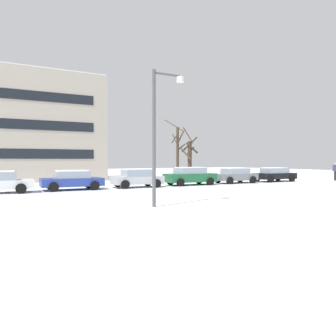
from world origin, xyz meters
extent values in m
plane|color=white|center=(0.00, 0.00, 0.00)|extent=(120.00, 120.00, 0.00)
cube|color=silver|center=(0.00, 3.05, 0.00)|extent=(80.00, 8.11, 0.00)
cylinder|color=#4C4F54|center=(4.19, -2.11, 3.05)|extent=(0.16, 0.16, 6.10)
cylinder|color=#4C4F54|center=(4.86, -2.11, 5.95)|extent=(1.34, 0.10, 0.10)
cylinder|color=silver|center=(5.53, -2.11, 5.80)|extent=(0.36, 0.36, 0.25)
cylinder|color=black|center=(-0.45, 8.74, 0.32)|extent=(0.65, 0.25, 0.64)
cylinder|color=black|center=(-0.53, 6.94, 0.32)|extent=(0.65, 0.25, 0.64)
cube|color=#283D93|center=(2.84, 8.13, 0.55)|extent=(4.23, 2.03, 0.56)
cube|color=#8C99A8|center=(2.84, 8.13, 1.07)|extent=(2.35, 1.81, 0.47)
cube|color=white|center=(2.84, 8.13, 1.33)|extent=(2.14, 1.67, 0.06)
cylinder|color=black|center=(4.23, 9.03, 0.32)|extent=(0.65, 0.25, 0.64)
cylinder|color=black|center=(4.16, 7.12, 0.32)|extent=(0.65, 0.25, 0.64)
cylinder|color=black|center=(1.53, 9.13, 0.32)|extent=(0.65, 0.25, 0.64)
cylinder|color=black|center=(1.46, 7.23, 0.32)|extent=(0.65, 0.25, 0.64)
cube|color=silver|center=(7.66, 7.92, 0.56)|extent=(3.89, 1.88, 0.57)
cube|color=#8C99A8|center=(7.66, 7.92, 1.10)|extent=(2.17, 1.67, 0.51)
cube|color=white|center=(7.66, 7.92, 1.39)|extent=(1.97, 1.54, 0.06)
cylinder|color=black|center=(8.94, 8.75, 0.32)|extent=(0.65, 0.25, 0.64)
cylinder|color=black|center=(8.86, 6.99, 0.32)|extent=(0.65, 0.25, 0.64)
cylinder|color=black|center=(6.45, 8.85, 0.32)|extent=(0.65, 0.25, 0.64)
cylinder|color=black|center=(6.38, 7.09, 0.32)|extent=(0.65, 0.25, 0.64)
cube|color=#1E6038|center=(12.47, 7.97, 0.62)|extent=(4.36, 1.91, 0.69)
cube|color=#8C99A8|center=(12.47, 7.97, 1.20)|extent=(2.43, 1.69, 0.47)
cube|color=white|center=(12.47, 7.97, 1.46)|extent=(2.21, 1.56, 0.06)
cylinder|color=black|center=(13.90, 8.80, 0.32)|extent=(0.65, 0.25, 0.64)
cylinder|color=black|center=(13.83, 7.03, 0.32)|extent=(0.65, 0.25, 0.64)
cylinder|color=black|center=(11.11, 8.92, 0.32)|extent=(0.65, 0.25, 0.64)
cylinder|color=black|center=(11.04, 7.14, 0.32)|extent=(0.65, 0.25, 0.64)
cube|color=slate|center=(17.28, 8.01, 0.56)|extent=(3.94, 1.92, 0.58)
cube|color=#8C99A8|center=(17.28, 8.01, 1.09)|extent=(2.19, 1.70, 0.48)
cube|color=white|center=(17.28, 8.01, 1.36)|extent=(1.99, 1.57, 0.06)
cylinder|color=black|center=(18.58, 8.86, 0.32)|extent=(0.65, 0.25, 0.64)
cylinder|color=black|center=(18.50, 7.06, 0.32)|extent=(0.65, 0.25, 0.64)
cylinder|color=black|center=(16.06, 8.96, 0.32)|extent=(0.65, 0.25, 0.64)
cylinder|color=black|center=(15.99, 7.16, 0.32)|extent=(0.65, 0.25, 0.64)
cube|color=black|center=(22.10, 7.94, 0.55)|extent=(4.20, 1.96, 0.55)
cube|color=#8C99A8|center=(22.10, 7.94, 1.06)|extent=(2.34, 1.74, 0.47)
cube|color=white|center=(22.10, 7.94, 1.33)|extent=(2.12, 1.61, 0.06)
cylinder|color=black|center=(23.48, 8.80, 0.32)|extent=(0.65, 0.25, 0.64)
cylinder|color=black|center=(23.40, 6.97, 0.32)|extent=(0.65, 0.25, 0.64)
cylinder|color=black|center=(20.79, 8.91, 0.32)|extent=(0.65, 0.25, 0.64)
cylinder|color=black|center=(20.72, 7.08, 0.32)|extent=(0.65, 0.25, 0.64)
cylinder|color=black|center=(28.66, 6.06, 0.46)|extent=(0.14, 0.14, 0.92)
cylinder|color=black|center=(28.85, 6.27, 0.46)|extent=(0.14, 0.14, 0.92)
cube|color=#2D3856|center=(28.75, 6.17, 1.24)|extent=(0.33, 0.43, 0.64)
sphere|color=tan|center=(28.75, 6.17, 1.68)|extent=(0.22, 0.22, 0.22)
cylinder|color=#423326|center=(14.43, 11.16, 1.92)|extent=(0.39, 0.39, 3.84)
cylinder|color=#423326|center=(14.80, 11.79, 3.59)|extent=(1.41, 0.92, 1.51)
cylinder|color=#423326|center=(14.33, 10.62, 3.20)|extent=(1.23, 0.40, 1.03)
cylinder|color=#423326|center=(13.87, 10.95, 2.66)|extent=(0.58, 1.25, 1.18)
cylinder|color=#423326|center=(14.07, 10.87, 4.37)|extent=(0.73, 0.86, 1.54)
cylinder|color=#423326|center=(14.66, 11.44, 2.93)|extent=(0.73, 0.64, 0.83)
cylinder|color=#423326|center=(13.60, 12.00, 2.61)|extent=(0.26, 0.26, 5.22)
cylinder|color=#423326|center=(14.06, 12.20, 3.28)|extent=(0.53, 1.02, 0.72)
cylinder|color=#423326|center=(13.55, 12.39, 4.23)|extent=(0.88, 0.19, 1.11)
cylinder|color=#423326|center=(13.99, 12.17, 4.18)|extent=(0.49, 0.92, 1.48)
cylinder|color=#423326|center=(13.27, 11.92, 3.99)|extent=(0.26, 0.74, 1.15)
cylinder|color=#423326|center=(12.86, 11.47, 5.30)|extent=(1.14, 1.54, 1.15)
cube|color=#B2A899|center=(1.05, 21.15, 5.29)|extent=(14.69, 8.08, 10.58)
cube|color=white|center=(1.05, 21.15, 10.63)|extent=(14.40, 7.92, 0.10)
cube|color=black|center=(1.05, 17.09, 2.65)|extent=(11.76, 0.04, 0.90)
cube|color=black|center=(1.05, 17.09, 5.29)|extent=(11.76, 0.04, 0.90)
cube|color=black|center=(1.05, 17.09, 7.94)|extent=(11.76, 0.04, 0.90)
camera|label=1|loc=(-2.32, -15.40, 2.09)|focal=35.58mm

